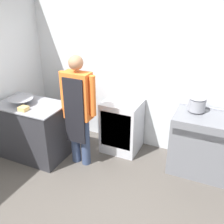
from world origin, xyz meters
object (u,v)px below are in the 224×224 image
at_px(plastic_tub, 23,109).
at_px(stock_pot, 197,104).
at_px(person_cook, 78,107).
at_px(mixing_bowl, 21,101).
at_px(fridge_unit, 122,126).
at_px(stove, 206,145).

height_order(plastic_tub, stock_pot, stock_pot).
height_order(person_cook, mixing_bowl, person_cook).
xyz_separation_m(fridge_unit, mixing_bowl, (-1.35, -0.83, 0.53)).
bearing_deg(fridge_unit, mixing_bowl, -148.48).
distance_m(fridge_unit, person_cook, 0.95).
bearing_deg(person_cook, mixing_bowl, -168.65).
relative_size(plastic_tub, stock_pot, 0.50).
distance_m(stove, mixing_bowl, 2.88).
xyz_separation_m(stove, plastic_tub, (-2.54, -0.94, 0.50)).
distance_m(stove, person_cook, 1.98).
bearing_deg(fridge_unit, stock_pot, 2.70).
relative_size(person_cook, stock_pot, 7.13).
xyz_separation_m(fridge_unit, stock_pot, (1.15, 0.05, 0.60)).
bearing_deg(plastic_tub, stove, 20.27).
bearing_deg(stock_pot, mixing_bowl, -160.58).
bearing_deg(stove, mixing_bowl, -164.21).
height_order(fridge_unit, plastic_tub, plastic_tub).
bearing_deg(mixing_bowl, person_cook, 11.35).
distance_m(person_cook, mixing_bowl, 0.93).
distance_m(fridge_unit, mixing_bowl, 1.67).
relative_size(fridge_unit, mixing_bowl, 2.44).
bearing_deg(fridge_unit, plastic_tub, -139.47).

